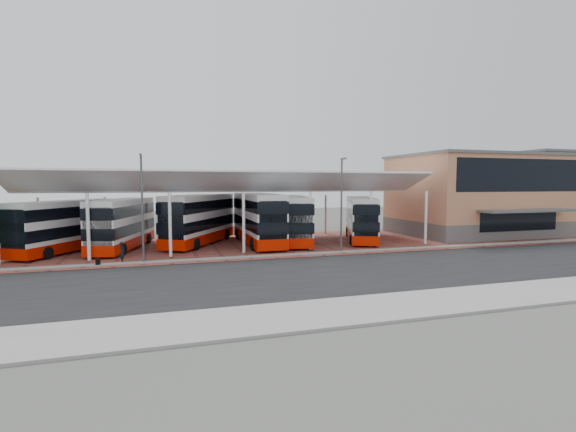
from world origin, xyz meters
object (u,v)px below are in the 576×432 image
object	(u,v)px
terminal	(478,195)
pedestrian	(122,252)
bus_3	(258,219)
bus_4	(293,220)
bus_1	(123,224)
bus_5	(361,219)
bus_0	(65,226)
bus_2	(200,219)

from	to	relation	value
terminal	pedestrian	xyz separation A→B (m)	(-38.49, -7.20, -3.82)
bus_3	bus_4	xyz separation A→B (m)	(3.61, 0.00, -0.15)
bus_1	pedestrian	size ratio (longest dim) A/B	7.11
bus_1	bus_5	size ratio (longest dim) A/B	1.02
terminal	bus_3	bearing A→B (deg)	-178.65
bus_1	bus_3	bearing A→B (deg)	13.04
terminal	bus_0	bearing A→B (deg)	-179.52
terminal	bus_0	size ratio (longest dim) A/B	1.75
bus_3	bus_2	bearing A→B (deg)	162.78
pedestrian	bus_5	bearing A→B (deg)	-87.30
bus_2	bus_4	distance (m)	9.19
bus_3	pedestrian	world-z (taller)	bus_3
bus_0	bus_5	bearing A→B (deg)	27.95
bus_1	bus_5	bearing A→B (deg)	12.72
bus_5	pedestrian	bearing A→B (deg)	-142.92
bus_1	pedestrian	bearing A→B (deg)	-70.88
terminal	bus_2	size ratio (longest dim) A/B	1.61
bus_3	pedestrian	xyz separation A→B (m)	(-11.84, -6.57, -1.65)
terminal	bus_1	size ratio (longest dim) A/B	1.65
terminal	pedestrian	distance (m)	39.34
bus_0	bus_1	world-z (taller)	bus_1
bus_1	bus_5	world-z (taller)	bus_1
terminal	bus_1	world-z (taller)	terminal
bus_0	bus_2	distance (m)	11.58
bus_4	bus_0	bearing A→B (deg)	-168.61
bus_2	bus_4	size ratio (longest dim) A/B	1.00
bus_3	terminal	bearing A→B (deg)	1.89
bus_5	pedestrian	world-z (taller)	bus_5
bus_0	bus_3	size ratio (longest dim) A/B	0.88
bus_1	pedestrian	distance (m)	7.21
bus_1	bus_3	xyz separation A→B (m)	(12.32, -0.48, 0.21)
terminal	bus_5	xyz separation A→B (m)	(-15.81, -1.18, -2.39)
bus_5	bus_3	bearing A→B (deg)	-160.69
bus_1	bus_3	distance (m)	12.33
bus_0	bus_1	distance (m)	4.58
terminal	bus_5	size ratio (longest dim) A/B	1.69
bus_2	bus_3	distance (m)	5.68
bus_0	bus_2	size ratio (longest dim) A/B	0.92
bus_2	bus_4	bearing A→B (deg)	19.01
bus_0	bus_4	bearing A→B (deg)	28.91
bus_0	bus_4	size ratio (longest dim) A/B	0.92
bus_4	bus_5	xyz separation A→B (m)	(7.22, -0.56, -0.08)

